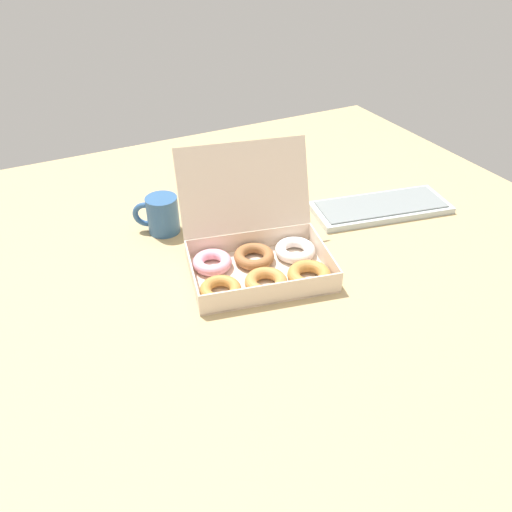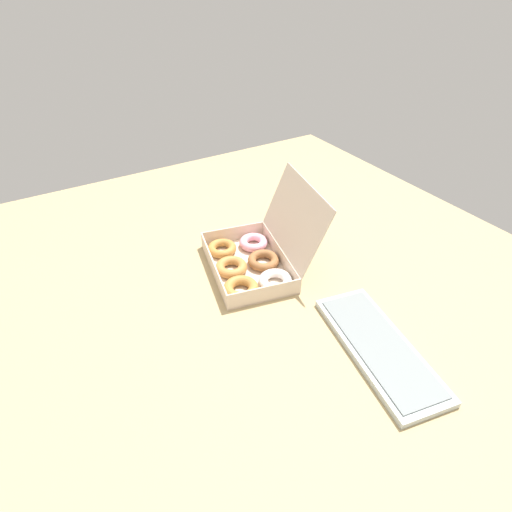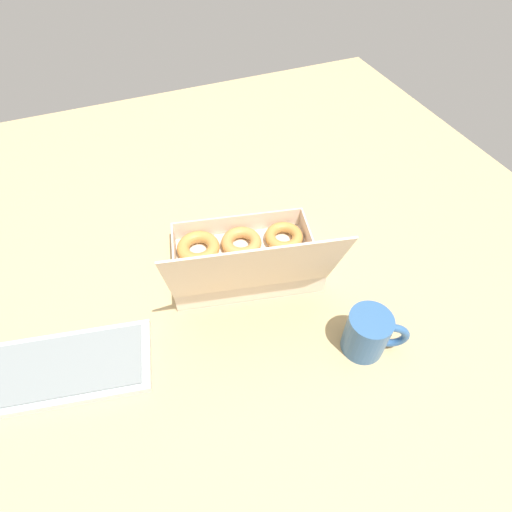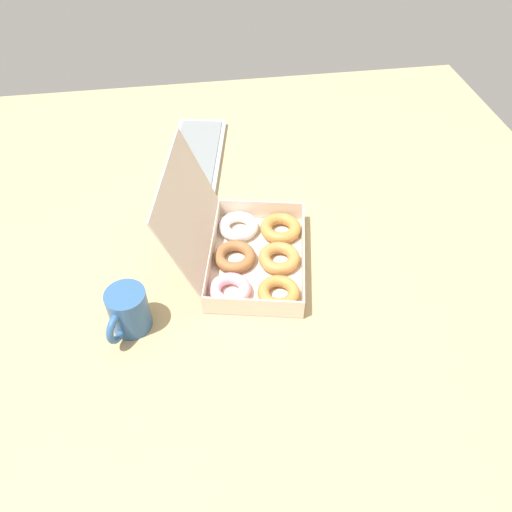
# 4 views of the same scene
# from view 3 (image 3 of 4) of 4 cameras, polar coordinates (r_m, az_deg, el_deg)

# --- Properties ---
(ground_plane) EXTENTS (1.80, 1.80, 0.02)m
(ground_plane) POSITION_cam_3_polar(r_m,az_deg,el_deg) (0.95, -3.71, -2.13)
(ground_plane) COLOR tan
(donut_box) EXTENTS (0.38, 0.37, 0.26)m
(donut_box) POSITION_cam_3_polar(r_m,az_deg,el_deg) (0.91, -1.78, -0.58)
(donut_box) COLOR beige
(donut_box) RESTS_ON ground_plane
(keyboard) EXTENTS (0.42, 0.22, 0.02)m
(keyboard) POSITION_cam_3_polar(r_m,az_deg,el_deg) (0.89, -27.80, -14.32)
(keyboard) COLOR #B5C1C2
(keyboard) RESTS_ON ground_plane
(coffee_mug) EXTENTS (0.12, 0.09, 0.10)m
(coffee_mug) POSITION_cam_3_polar(r_m,az_deg,el_deg) (0.81, 15.81, -10.56)
(coffee_mug) COLOR #2F598C
(coffee_mug) RESTS_ON ground_plane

